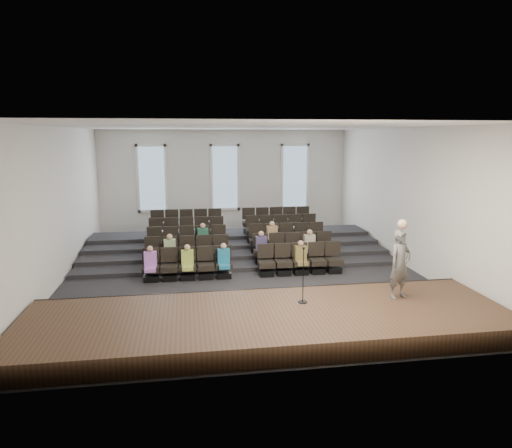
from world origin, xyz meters
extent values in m
plane|color=black|center=(0.00, 0.00, 0.00)|extent=(14.00, 14.00, 0.00)
cube|color=white|center=(0.00, 0.00, 5.01)|extent=(12.00, 14.00, 0.02)
cube|color=silver|center=(0.00, 7.02, 2.50)|extent=(12.00, 0.04, 5.00)
cube|color=silver|center=(0.00, -7.02, 2.50)|extent=(12.00, 0.04, 5.00)
cube|color=silver|center=(-6.02, 0.00, 2.50)|extent=(0.04, 14.00, 5.00)
cube|color=silver|center=(6.02, 0.00, 2.50)|extent=(0.04, 14.00, 5.00)
cube|color=#422C1C|center=(0.00, -5.10, 0.25)|extent=(11.80, 3.60, 0.50)
cube|color=black|center=(0.00, -3.33, 0.25)|extent=(11.80, 0.06, 0.52)
cube|color=black|center=(0.00, 2.33, 0.07)|extent=(11.80, 4.80, 0.15)
cube|color=black|center=(0.00, 2.85, 0.15)|extent=(11.80, 3.75, 0.30)
cube|color=black|center=(0.00, 3.38, 0.22)|extent=(11.80, 2.70, 0.45)
cube|color=black|center=(0.00, 3.90, 0.30)|extent=(11.80, 1.65, 0.60)
cube|color=black|center=(-3.13, -0.60, 0.10)|extent=(0.47, 0.43, 0.20)
cube|color=black|center=(-3.13, -0.60, 0.41)|extent=(0.55, 0.50, 0.19)
cube|color=black|center=(-3.13, -0.39, 0.82)|extent=(0.55, 0.08, 0.50)
cube|color=black|center=(-2.53, -0.60, 0.10)|extent=(0.47, 0.43, 0.20)
cube|color=black|center=(-2.53, -0.60, 0.41)|extent=(0.55, 0.50, 0.19)
cube|color=black|center=(-2.53, -0.39, 0.82)|extent=(0.55, 0.08, 0.50)
cube|color=black|center=(-1.93, -0.60, 0.10)|extent=(0.47, 0.43, 0.20)
cube|color=black|center=(-1.93, -0.60, 0.41)|extent=(0.55, 0.50, 0.19)
cube|color=black|center=(-1.93, -0.39, 0.82)|extent=(0.55, 0.08, 0.50)
cube|color=black|center=(-1.33, -0.60, 0.10)|extent=(0.47, 0.43, 0.20)
cube|color=black|center=(-1.33, -0.60, 0.41)|extent=(0.55, 0.50, 0.19)
cube|color=black|center=(-1.33, -0.39, 0.82)|extent=(0.55, 0.08, 0.50)
cube|color=black|center=(-0.73, -0.60, 0.10)|extent=(0.47, 0.43, 0.20)
cube|color=black|center=(-0.73, -0.60, 0.41)|extent=(0.55, 0.50, 0.19)
cube|color=black|center=(-0.73, -0.39, 0.82)|extent=(0.55, 0.08, 0.50)
cube|color=black|center=(0.73, -0.60, 0.10)|extent=(0.47, 0.43, 0.20)
cube|color=black|center=(0.73, -0.60, 0.41)|extent=(0.55, 0.50, 0.19)
cube|color=black|center=(0.73, -0.39, 0.82)|extent=(0.55, 0.08, 0.50)
cube|color=black|center=(1.33, -0.60, 0.10)|extent=(0.47, 0.43, 0.20)
cube|color=black|center=(1.33, -0.60, 0.41)|extent=(0.55, 0.50, 0.19)
cube|color=black|center=(1.33, -0.39, 0.82)|extent=(0.55, 0.08, 0.50)
cube|color=black|center=(1.93, -0.60, 0.10)|extent=(0.47, 0.43, 0.20)
cube|color=black|center=(1.93, -0.60, 0.41)|extent=(0.55, 0.50, 0.19)
cube|color=black|center=(1.93, -0.39, 0.82)|extent=(0.55, 0.08, 0.50)
cube|color=black|center=(2.53, -0.60, 0.10)|extent=(0.47, 0.43, 0.20)
cube|color=black|center=(2.53, -0.60, 0.41)|extent=(0.55, 0.50, 0.19)
cube|color=black|center=(2.53, -0.39, 0.82)|extent=(0.55, 0.08, 0.50)
cube|color=black|center=(3.13, -0.60, 0.10)|extent=(0.47, 0.43, 0.20)
cube|color=black|center=(3.13, -0.60, 0.41)|extent=(0.55, 0.50, 0.19)
cube|color=black|center=(3.13, -0.39, 0.82)|extent=(0.55, 0.08, 0.50)
cube|color=black|center=(-3.13, 0.45, 0.25)|extent=(0.47, 0.43, 0.20)
cube|color=black|center=(-3.13, 0.45, 0.56)|extent=(0.55, 0.50, 0.19)
cube|color=black|center=(-3.13, 0.66, 0.97)|extent=(0.55, 0.08, 0.50)
cube|color=black|center=(-2.53, 0.45, 0.25)|extent=(0.47, 0.43, 0.20)
cube|color=black|center=(-2.53, 0.45, 0.56)|extent=(0.55, 0.50, 0.19)
cube|color=black|center=(-2.53, 0.66, 0.97)|extent=(0.55, 0.08, 0.50)
cube|color=black|center=(-1.93, 0.45, 0.25)|extent=(0.47, 0.43, 0.20)
cube|color=black|center=(-1.93, 0.45, 0.56)|extent=(0.55, 0.50, 0.19)
cube|color=black|center=(-1.93, 0.66, 0.97)|extent=(0.55, 0.08, 0.50)
cube|color=black|center=(-1.33, 0.45, 0.25)|extent=(0.47, 0.43, 0.20)
cube|color=black|center=(-1.33, 0.45, 0.56)|extent=(0.55, 0.50, 0.19)
cube|color=black|center=(-1.33, 0.66, 0.97)|extent=(0.55, 0.08, 0.50)
cube|color=black|center=(-0.73, 0.45, 0.25)|extent=(0.47, 0.43, 0.20)
cube|color=black|center=(-0.73, 0.45, 0.56)|extent=(0.55, 0.50, 0.19)
cube|color=black|center=(-0.73, 0.66, 0.97)|extent=(0.55, 0.08, 0.50)
cube|color=black|center=(0.73, 0.45, 0.25)|extent=(0.47, 0.43, 0.20)
cube|color=black|center=(0.73, 0.45, 0.56)|extent=(0.55, 0.50, 0.19)
cube|color=black|center=(0.73, 0.66, 0.97)|extent=(0.55, 0.08, 0.50)
cube|color=black|center=(1.33, 0.45, 0.25)|extent=(0.47, 0.43, 0.20)
cube|color=black|center=(1.33, 0.45, 0.56)|extent=(0.55, 0.50, 0.19)
cube|color=black|center=(1.33, 0.66, 0.97)|extent=(0.55, 0.08, 0.50)
cube|color=black|center=(1.93, 0.45, 0.25)|extent=(0.47, 0.43, 0.20)
cube|color=black|center=(1.93, 0.45, 0.56)|extent=(0.55, 0.50, 0.19)
cube|color=black|center=(1.93, 0.66, 0.97)|extent=(0.55, 0.08, 0.50)
cube|color=black|center=(2.53, 0.45, 0.25)|extent=(0.47, 0.43, 0.20)
cube|color=black|center=(2.53, 0.45, 0.56)|extent=(0.55, 0.50, 0.19)
cube|color=black|center=(2.53, 0.66, 0.97)|extent=(0.55, 0.08, 0.50)
cube|color=black|center=(3.13, 0.45, 0.25)|extent=(0.47, 0.43, 0.20)
cube|color=black|center=(3.13, 0.45, 0.56)|extent=(0.55, 0.50, 0.19)
cube|color=black|center=(3.13, 0.66, 0.97)|extent=(0.55, 0.08, 0.50)
cube|color=black|center=(-3.13, 1.50, 0.40)|extent=(0.47, 0.42, 0.20)
cube|color=black|center=(-3.13, 1.50, 0.71)|extent=(0.55, 0.50, 0.19)
cube|color=black|center=(-3.13, 1.71, 1.12)|extent=(0.55, 0.08, 0.50)
cube|color=black|center=(-2.53, 1.50, 0.40)|extent=(0.47, 0.42, 0.20)
cube|color=black|center=(-2.53, 1.50, 0.71)|extent=(0.55, 0.50, 0.19)
cube|color=black|center=(-2.53, 1.71, 1.12)|extent=(0.55, 0.08, 0.50)
cube|color=black|center=(-1.93, 1.50, 0.40)|extent=(0.47, 0.42, 0.20)
cube|color=black|center=(-1.93, 1.50, 0.71)|extent=(0.55, 0.50, 0.19)
cube|color=black|center=(-1.93, 1.71, 1.12)|extent=(0.55, 0.08, 0.50)
cube|color=black|center=(-1.33, 1.50, 0.40)|extent=(0.47, 0.42, 0.20)
cube|color=black|center=(-1.33, 1.50, 0.71)|extent=(0.55, 0.50, 0.19)
cube|color=black|center=(-1.33, 1.71, 1.12)|extent=(0.55, 0.08, 0.50)
cube|color=black|center=(-0.73, 1.50, 0.40)|extent=(0.47, 0.42, 0.20)
cube|color=black|center=(-0.73, 1.50, 0.71)|extent=(0.55, 0.50, 0.19)
cube|color=black|center=(-0.73, 1.71, 1.12)|extent=(0.55, 0.08, 0.50)
cube|color=black|center=(0.73, 1.50, 0.40)|extent=(0.47, 0.42, 0.20)
cube|color=black|center=(0.73, 1.50, 0.71)|extent=(0.55, 0.50, 0.19)
cube|color=black|center=(0.73, 1.71, 1.12)|extent=(0.55, 0.08, 0.50)
cube|color=black|center=(1.33, 1.50, 0.40)|extent=(0.47, 0.42, 0.20)
cube|color=black|center=(1.33, 1.50, 0.71)|extent=(0.55, 0.50, 0.19)
cube|color=black|center=(1.33, 1.71, 1.12)|extent=(0.55, 0.08, 0.50)
cube|color=black|center=(1.93, 1.50, 0.40)|extent=(0.47, 0.42, 0.20)
cube|color=black|center=(1.93, 1.50, 0.71)|extent=(0.55, 0.50, 0.19)
cube|color=black|center=(1.93, 1.71, 1.12)|extent=(0.55, 0.08, 0.50)
cube|color=black|center=(2.53, 1.50, 0.40)|extent=(0.47, 0.42, 0.20)
cube|color=black|center=(2.53, 1.50, 0.71)|extent=(0.55, 0.50, 0.19)
cube|color=black|center=(2.53, 1.71, 1.12)|extent=(0.55, 0.08, 0.50)
cube|color=black|center=(3.13, 1.50, 0.40)|extent=(0.47, 0.42, 0.20)
cube|color=black|center=(3.13, 1.50, 0.71)|extent=(0.55, 0.50, 0.19)
cube|color=black|center=(3.13, 1.71, 1.12)|extent=(0.55, 0.08, 0.50)
cube|color=black|center=(-3.13, 2.55, 0.55)|extent=(0.47, 0.42, 0.20)
cube|color=black|center=(-3.13, 2.55, 0.86)|extent=(0.55, 0.50, 0.19)
cube|color=black|center=(-3.13, 2.76, 1.27)|extent=(0.55, 0.08, 0.50)
cube|color=black|center=(-2.53, 2.55, 0.55)|extent=(0.47, 0.42, 0.20)
cube|color=black|center=(-2.53, 2.55, 0.86)|extent=(0.55, 0.50, 0.19)
cube|color=black|center=(-2.53, 2.76, 1.27)|extent=(0.55, 0.08, 0.50)
cube|color=black|center=(-1.93, 2.55, 0.55)|extent=(0.47, 0.42, 0.20)
cube|color=black|center=(-1.93, 2.55, 0.86)|extent=(0.55, 0.50, 0.19)
cube|color=black|center=(-1.93, 2.76, 1.27)|extent=(0.55, 0.08, 0.50)
cube|color=black|center=(-1.33, 2.55, 0.55)|extent=(0.47, 0.42, 0.20)
cube|color=black|center=(-1.33, 2.55, 0.86)|extent=(0.55, 0.50, 0.19)
cube|color=black|center=(-1.33, 2.76, 1.27)|extent=(0.55, 0.08, 0.50)
cube|color=black|center=(-0.73, 2.55, 0.55)|extent=(0.47, 0.42, 0.20)
cube|color=black|center=(-0.73, 2.55, 0.86)|extent=(0.55, 0.50, 0.19)
cube|color=black|center=(-0.73, 2.76, 1.27)|extent=(0.55, 0.08, 0.50)
cube|color=black|center=(0.73, 2.55, 0.55)|extent=(0.47, 0.42, 0.20)
cube|color=black|center=(0.73, 2.55, 0.86)|extent=(0.55, 0.50, 0.19)
cube|color=black|center=(0.73, 2.76, 1.27)|extent=(0.55, 0.08, 0.50)
cube|color=black|center=(1.33, 2.55, 0.55)|extent=(0.47, 0.42, 0.20)
cube|color=black|center=(1.33, 2.55, 0.86)|extent=(0.55, 0.50, 0.19)
cube|color=black|center=(1.33, 2.76, 1.27)|extent=(0.55, 0.08, 0.50)
cube|color=black|center=(1.93, 2.55, 0.55)|extent=(0.47, 0.42, 0.20)
cube|color=black|center=(1.93, 2.55, 0.86)|extent=(0.55, 0.50, 0.19)
cube|color=black|center=(1.93, 2.76, 1.27)|extent=(0.55, 0.08, 0.50)
cube|color=black|center=(2.53, 2.55, 0.55)|extent=(0.47, 0.42, 0.20)
cube|color=black|center=(2.53, 2.55, 0.86)|extent=(0.55, 0.50, 0.19)
cube|color=black|center=(2.53, 2.76, 1.27)|extent=(0.55, 0.08, 0.50)
cube|color=black|center=(3.13, 2.55, 0.55)|extent=(0.47, 0.42, 0.20)
cube|color=black|center=(3.13, 2.55, 0.86)|extent=(0.55, 0.50, 0.19)
cube|color=black|center=(3.13, 2.76, 1.27)|extent=(0.55, 0.08, 0.50)
cube|color=black|center=(-3.13, 3.60, 0.70)|extent=(0.47, 0.42, 0.20)
cube|color=black|center=(-3.13, 3.60, 1.01)|extent=(0.55, 0.50, 0.19)
cube|color=black|center=(-3.13, 3.81, 1.42)|extent=(0.55, 0.08, 0.50)
cube|color=black|center=(-2.53, 3.60, 0.70)|extent=(0.47, 0.42, 0.20)
cube|color=black|center=(-2.53, 3.60, 1.01)|extent=(0.55, 0.50, 0.19)
cube|color=black|center=(-2.53, 3.81, 1.42)|extent=(0.55, 0.08, 0.50)
cube|color=black|center=(-1.93, 3.60, 0.70)|extent=(0.47, 0.42, 0.20)
cube|color=black|center=(-1.93, 3.60, 1.01)|extent=(0.55, 0.50, 0.19)
cube|color=black|center=(-1.93, 3.81, 1.42)|extent=(0.55, 0.08, 0.50)
cube|color=black|center=(-1.33, 3.60, 0.70)|extent=(0.47, 0.42, 0.20)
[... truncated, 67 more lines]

